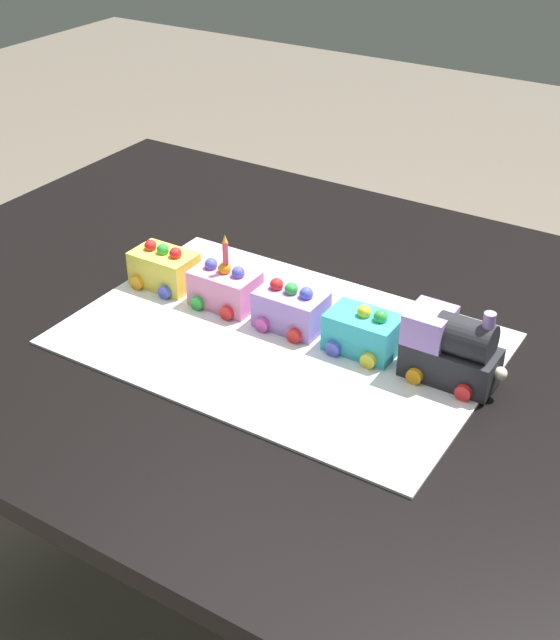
{
  "coord_description": "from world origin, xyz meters",
  "views": [
    {
      "loc": [
        -0.56,
        0.93,
        1.41
      ],
      "look_at": [
        -0.01,
        0.06,
        0.77
      ],
      "focal_mm": 47.63,
      "sensor_mm": 36.0,
      "label": 1
    }
  ],
  "objects_px": {
    "cake_locomotive": "(451,348)",
    "cake_car_caboose_bubblegum": "(225,287)",
    "cake_car_flatbed_lavender": "(291,309)",
    "cake_car_tanker_lemon": "(164,268)",
    "cake_car_hopper_turquoise": "(363,332)",
    "birthday_candle": "(225,250)",
    "dining_table": "(294,378)"
  },
  "relations": [
    {
      "from": "cake_locomotive",
      "to": "cake_car_caboose_bubblegum",
      "type": "xyz_separation_m",
      "value": [
        0.36,
        0.0,
        -0.02
      ]
    },
    {
      "from": "cake_car_flatbed_lavender",
      "to": "cake_car_tanker_lemon",
      "type": "bearing_deg",
      "value": 0.0
    },
    {
      "from": "cake_car_hopper_turquoise",
      "to": "birthday_candle",
      "type": "bearing_deg",
      "value": -0.0
    },
    {
      "from": "cake_car_caboose_bubblegum",
      "to": "birthday_candle",
      "type": "relative_size",
      "value": 2.11
    },
    {
      "from": "cake_locomotive",
      "to": "birthday_candle",
      "type": "bearing_deg",
      "value": 0.0
    },
    {
      "from": "birthday_candle",
      "to": "dining_table",
      "type": "bearing_deg",
      "value": -169.17
    },
    {
      "from": "cake_car_caboose_bubblegum",
      "to": "cake_car_tanker_lemon",
      "type": "bearing_deg",
      "value": 0.0
    },
    {
      "from": "cake_car_flatbed_lavender",
      "to": "cake_car_caboose_bubblegum",
      "type": "distance_m",
      "value": 0.12
    },
    {
      "from": "cake_car_hopper_turquoise",
      "to": "cake_car_caboose_bubblegum",
      "type": "bearing_deg",
      "value": 0.0
    },
    {
      "from": "cake_locomotive",
      "to": "birthday_candle",
      "type": "height_order",
      "value": "birthday_candle"
    },
    {
      "from": "dining_table",
      "to": "cake_car_flatbed_lavender",
      "type": "xyz_separation_m",
      "value": [
        -0.01,
        0.02,
        0.14
      ]
    },
    {
      "from": "dining_table",
      "to": "cake_car_tanker_lemon",
      "type": "relative_size",
      "value": 14.0
    },
    {
      "from": "dining_table",
      "to": "cake_car_hopper_turquoise",
      "type": "bearing_deg",
      "value": 170.66
    },
    {
      "from": "cake_car_tanker_lemon",
      "to": "birthday_candle",
      "type": "height_order",
      "value": "birthday_candle"
    },
    {
      "from": "dining_table",
      "to": "cake_locomotive",
      "type": "distance_m",
      "value": 0.3
    },
    {
      "from": "cake_car_flatbed_lavender",
      "to": "cake_car_caboose_bubblegum",
      "type": "xyz_separation_m",
      "value": [
        0.12,
        0.0,
        0.0
      ]
    },
    {
      "from": "cake_car_hopper_turquoise",
      "to": "cake_car_flatbed_lavender",
      "type": "height_order",
      "value": "same"
    },
    {
      "from": "dining_table",
      "to": "cake_car_caboose_bubblegum",
      "type": "xyz_separation_m",
      "value": [
        0.11,
        0.02,
        0.14
      ]
    },
    {
      "from": "cake_car_flatbed_lavender",
      "to": "cake_car_caboose_bubblegum",
      "type": "height_order",
      "value": "same"
    },
    {
      "from": "cake_car_flatbed_lavender",
      "to": "birthday_candle",
      "type": "distance_m",
      "value": 0.13
    },
    {
      "from": "cake_locomotive",
      "to": "cake_car_flatbed_lavender",
      "type": "distance_m",
      "value": 0.25
    },
    {
      "from": "dining_table",
      "to": "cake_car_caboose_bubblegum",
      "type": "height_order",
      "value": "cake_car_caboose_bubblegum"
    },
    {
      "from": "cake_car_hopper_turquoise",
      "to": "birthday_candle",
      "type": "height_order",
      "value": "birthday_candle"
    },
    {
      "from": "cake_car_caboose_bubblegum",
      "to": "birthday_candle",
      "type": "distance_m",
      "value": 0.07
    },
    {
      "from": "dining_table",
      "to": "cake_car_hopper_turquoise",
      "type": "relative_size",
      "value": 14.0
    },
    {
      "from": "cake_car_flatbed_lavender",
      "to": "cake_car_tanker_lemon",
      "type": "height_order",
      "value": "same"
    },
    {
      "from": "cake_car_flatbed_lavender",
      "to": "birthday_candle",
      "type": "bearing_deg",
      "value": -0.0
    },
    {
      "from": "dining_table",
      "to": "cake_car_caboose_bubblegum",
      "type": "bearing_deg",
      "value": 10.54
    },
    {
      "from": "dining_table",
      "to": "cake_car_hopper_turquoise",
      "type": "xyz_separation_m",
      "value": [
        -0.13,
        0.02,
        0.14
      ]
    },
    {
      "from": "cake_car_caboose_bubblegum",
      "to": "birthday_candle",
      "type": "xyz_separation_m",
      "value": [
        -0.0,
        -0.0,
        0.07
      ]
    },
    {
      "from": "cake_locomotive",
      "to": "birthday_candle",
      "type": "distance_m",
      "value": 0.37
    },
    {
      "from": "cake_locomotive",
      "to": "cake_car_hopper_turquoise",
      "type": "xyz_separation_m",
      "value": [
        0.13,
        0.0,
        -0.02
      ]
    }
  ]
}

